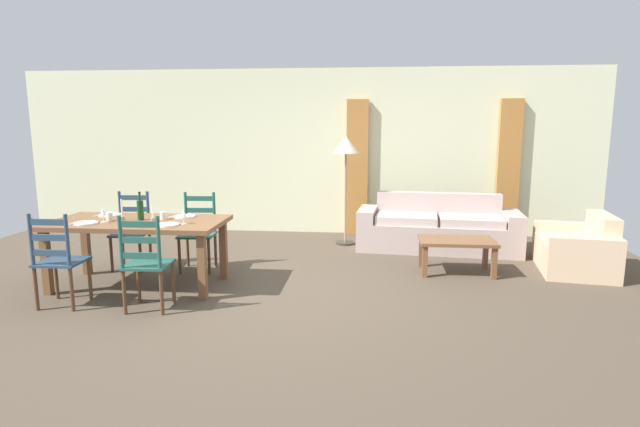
% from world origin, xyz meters
% --- Properties ---
extents(ground_plane, '(9.60, 9.60, 0.02)m').
position_xyz_m(ground_plane, '(0.00, 0.00, -0.01)').
color(ground_plane, '#4D4133').
extents(wall_far, '(9.60, 0.16, 2.70)m').
position_xyz_m(wall_far, '(0.00, 3.30, 1.35)').
color(wall_far, beige).
rests_on(wall_far, ground_plane).
extents(curtain_panel_left, '(0.35, 0.08, 2.20)m').
position_xyz_m(curtain_panel_left, '(0.87, 3.16, 1.10)').
color(curtain_panel_left, '#B47736').
rests_on(curtain_panel_left, ground_plane).
extents(curtain_panel_right, '(0.35, 0.08, 2.20)m').
position_xyz_m(curtain_panel_right, '(3.27, 3.16, 1.10)').
color(curtain_panel_right, '#B47736').
rests_on(curtain_panel_right, ground_plane).
extents(dining_table, '(1.90, 0.96, 0.75)m').
position_xyz_m(dining_table, '(-1.46, 0.11, 0.66)').
color(dining_table, brown).
rests_on(dining_table, ground_plane).
extents(dining_chair_near_left, '(0.43, 0.41, 0.96)m').
position_xyz_m(dining_chair_near_left, '(-1.95, -0.60, 0.48)').
color(dining_chair_near_left, '#2B4359').
rests_on(dining_chair_near_left, ground_plane).
extents(dining_chair_near_right, '(0.44, 0.42, 0.96)m').
position_xyz_m(dining_chair_near_right, '(-1.05, -0.62, 0.48)').
color(dining_chair_near_right, '#25564B').
rests_on(dining_chair_near_right, ground_plane).
extents(dining_chair_far_left, '(0.45, 0.43, 0.96)m').
position_xyz_m(dining_chair_far_left, '(-1.90, 0.84, 0.48)').
color(dining_chair_far_left, '#2C475E').
rests_on(dining_chair_far_left, ground_plane).
extents(dining_chair_far_right, '(0.45, 0.43, 0.96)m').
position_xyz_m(dining_chair_far_right, '(-1.03, 0.85, 0.48)').
color(dining_chair_far_right, '#20564B').
rests_on(dining_chair_far_right, ground_plane).
extents(dinner_plate_near_left, '(0.24, 0.24, 0.02)m').
position_xyz_m(dinner_plate_near_left, '(-1.91, -0.14, 0.76)').
color(dinner_plate_near_left, white).
rests_on(dinner_plate_near_left, dining_table).
extents(fork_near_left, '(0.03, 0.17, 0.01)m').
position_xyz_m(fork_near_left, '(-2.06, -0.14, 0.75)').
color(fork_near_left, silver).
rests_on(fork_near_left, dining_table).
extents(dinner_plate_near_right, '(0.24, 0.24, 0.02)m').
position_xyz_m(dinner_plate_near_right, '(-1.01, -0.14, 0.76)').
color(dinner_plate_near_right, white).
rests_on(dinner_plate_near_right, dining_table).
extents(fork_near_right, '(0.02, 0.17, 0.01)m').
position_xyz_m(fork_near_right, '(-1.16, -0.14, 0.75)').
color(fork_near_right, silver).
rests_on(fork_near_right, dining_table).
extents(dinner_plate_far_left, '(0.24, 0.24, 0.02)m').
position_xyz_m(dinner_plate_far_left, '(-1.91, 0.36, 0.76)').
color(dinner_plate_far_left, white).
rests_on(dinner_plate_far_left, dining_table).
extents(fork_far_left, '(0.02, 0.17, 0.01)m').
position_xyz_m(fork_far_left, '(-2.06, 0.36, 0.75)').
color(fork_far_left, silver).
rests_on(fork_far_left, dining_table).
extents(dinner_plate_far_right, '(0.24, 0.24, 0.02)m').
position_xyz_m(dinner_plate_far_right, '(-1.01, 0.36, 0.76)').
color(dinner_plate_far_right, white).
rests_on(dinner_plate_far_right, dining_table).
extents(fork_far_right, '(0.03, 0.17, 0.01)m').
position_xyz_m(fork_far_right, '(-1.16, 0.36, 0.75)').
color(fork_far_right, silver).
rests_on(fork_far_right, dining_table).
extents(wine_bottle, '(0.07, 0.07, 0.32)m').
position_xyz_m(wine_bottle, '(-1.43, 0.14, 0.87)').
color(wine_bottle, '#143819').
rests_on(wine_bottle, dining_table).
extents(wine_glass_near_left, '(0.06, 0.06, 0.16)m').
position_xyz_m(wine_glass_near_left, '(-1.78, -0.02, 0.86)').
color(wine_glass_near_left, white).
rests_on(wine_glass_near_left, dining_table).
extents(wine_glass_near_right, '(0.06, 0.06, 0.16)m').
position_xyz_m(wine_glass_near_right, '(-0.88, -0.03, 0.86)').
color(wine_glass_near_right, white).
rests_on(wine_glass_near_right, dining_table).
extents(coffee_cup_primary, '(0.07, 0.07, 0.09)m').
position_xyz_m(coffee_cup_primary, '(-1.20, 0.20, 0.80)').
color(coffee_cup_primary, beige).
rests_on(coffee_cup_primary, dining_table).
extents(coffee_cup_secondary, '(0.07, 0.07, 0.09)m').
position_xyz_m(coffee_cup_secondary, '(-1.76, 0.07, 0.80)').
color(coffee_cup_secondary, beige).
rests_on(coffee_cup_secondary, dining_table).
extents(candle_tall, '(0.05, 0.05, 0.23)m').
position_xyz_m(candle_tall, '(-1.64, 0.13, 0.81)').
color(candle_tall, '#998C66').
rests_on(candle_tall, dining_table).
extents(candle_short, '(0.05, 0.05, 0.16)m').
position_xyz_m(candle_short, '(-1.26, 0.07, 0.79)').
color(candle_short, '#998C66').
rests_on(candle_short, dining_table).
extents(couch, '(2.35, 1.02, 0.80)m').
position_xyz_m(couch, '(2.08, 2.21, 0.29)').
color(couch, '#B6A099').
rests_on(couch, ground_plane).
extents(coffee_table, '(0.90, 0.56, 0.42)m').
position_xyz_m(coffee_table, '(2.15, 1.00, 0.36)').
color(coffee_table, brown).
rests_on(coffee_table, ground_plane).
extents(armchair_upholstered, '(0.96, 1.26, 0.72)m').
position_xyz_m(armchair_upholstered, '(3.69, 1.24, 0.25)').
color(armchair_upholstered, beige).
rests_on(armchair_upholstered, ground_plane).
extents(standing_lamp, '(0.40, 0.40, 1.64)m').
position_xyz_m(standing_lamp, '(0.72, 2.40, 1.41)').
color(standing_lamp, '#332D28').
rests_on(standing_lamp, ground_plane).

